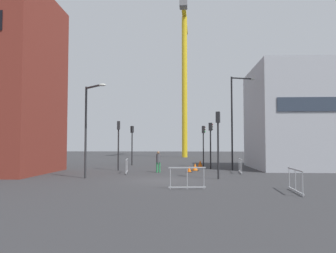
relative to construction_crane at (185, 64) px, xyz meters
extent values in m
plane|color=#333335|center=(-1.36, -35.90, -15.89)|extent=(160.00, 160.00, 0.00)
cube|color=#A8AAB2|center=(11.97, -25.45, -11.34)|extent=(11.52, 9.35, 9.10)
cylinder|color=yellow|center=(-0.01, -0.21, -3.96)|extent=(0.90, 0.90, 23.86)
cube|color=yellow|center=(0.07, 2.21, 8.37)|extent=(1.16, 13.85, 0.70)
cube|color=slate|center=(-0.15, -4.63, 8.37)|extent=(1.26, 1.84, 1.10)
cylinder|color=black|center=(3.99, -27.79, -11.93)|extent=(0.14, 0.14, 7.93)
cube|color=black|center=(4.92, -27.52, -8.06)|extent=(1.89, 0.64, 0.10)
ellipsoid|color=silver|center=(5.85, -27.24, -8.08)|extent=(0.44, 0.24, 0.16)
cylinder|color=#2D2D30|center=(-6.44, -34.81, -12.92)|extent=(0.14, 0.14, 5.95)
cube|color=#2D2D30|center=(-5.75, -35.44, -10.04)|extent=(1.45, 1.35, 0.10)
ellipsoid|color=silver|center=(-5.05, -36.08, -10.06)|extent=(0.44, 0.24, 0.16)
cylinder|color=#232326|center=(1.82, -23.21, -14.25)|extent=(0.12, 0.12, 3.29)
cube|color=#232326|center=(1.82, -23.21, -12.25)|extent=(0.31, 0.28, 0.70)
sphere|color=#390605|center=(2.00, -23.24, -12.03)|extent=(0.11, 0.11, 0.11)
sphere|color=#3C2905|center=(2.00, -23.24, -12.25)|extent=(0.11, 0.11, 0.11)
sphere|color=green|center=(2.00, -23.24, -12.47)|extent=(0.11, 0.11, 0.11)
cylinder|color=#232326|center=(-5.57, -28.41, -14.18)|extent=(0.12, 0.12, 3.43)
cube|color=#232326|center=(-5.57, -28.41, -12.12)|extent=(0.27, 0.31, 0.70)
sphere|color=red|center=(-5.59, -28.24, -11.90)|extent=(0.11, 0.11, 0.11)
sphere|color=#3C2905|center=(-5.59, -28.24, -12.12)|extent=(0.11, 0.11, 0.11)
sphere|color=#07330F|center=(-5.59, -28.24, -12.34)|extent=(0.11, 0.11, 0.11)
cylinder|color=black|center=(2.27, -26.46, -14.20)|extent=(0.12, 0.12, 3.39)
cube|color=black|center=(2.27, -26.46, -12.15)|extent=(0.31, 0.28, 0.70)
sphere|color=red|center=(2.45, -26.44, -11.93)|extent=(0.11, 0.11, 0.11)
sphere|color=#3C2905|center=(2.45, -26.44, -12.15)|extent=(0.11, 0.11, 0.11)
sphere|color=#07330F|center=(2.45, -26.44, -12.37)|extent=(0.11, 0.11, 0.11)
cylinder|color=#232326|center=(2.10, -34.91, -14.11)|extent=(0.12, 0.12, 3.56)
cube|color=#232326|center=(2.10, -34.91, -11.98)|extent=(0.31, 0.34, 0.70)
sphere|color=#390605|center=(2.15, -34.75, -11.76)|extent=(0.11, 0.11, 0.11)
sphere|color=#F2A514|center=(2.15, -34.75, -11.98)|extent=(0.11, 0.11, 0.11)
sphere|color=#07330F|center=(2.15, -34.75, -12.20)|extent=(0.11, 0.11, 0.11)
cylinder|color=#232326|center=(-5.50, -21.56, -14.20)|extent=(0.12, 0.12, 3.39)
cube|color=#232326|center=(-5.50, -21.56, -12.15)|extent=(0.37, 0.37, 0.70)
sphere|color=red|center=(-5.63, -21.44, -11.93)|extent=(0.11, 0.11, 0.11)
sphere|color=#3C2905|center=(-5.63, -21.44, -12.15)|extent=(0.11, 0.11, 0.11)
sphere|color=#07330F|center=(-5.63, -21.44, -12.37)|extent=(0.11, 0.11, 0.11)
cylinder|color=#2D844C|center=(-1.97, -30.19, -15.50)|extent=(0.14, 0.14, 0.78)
cylinder|color=#2D844C|center=(-2.16, -30.25, -15.50)|extent=(0.14, 0.14, 0.78)
cylinder|color=#4C4C51|center=(-2.06, -30.22, -14.78)|extent=(0.34, 0.34, 0.65)
sphere|color=#8C6647|center=(-2.06, -30.22, -14.35)|extent=(0.21, 0.21, 0.21)
cube|color=#9EA0A5|center=(4.19, -30.58, -14.84)|extent=(0.20, 2.18, 0.06)
cube|color=#9EA0A5|center=(4.19, -30.58, -15.79)|extent=(0.20, 2.18, 0.06)
cylinder|color=#9EA0A5|center=(4.12, -31.56, -15.37)|extent=(0.04, 0.04, 1.05)
cylinder|color=#9EA0A5|center=(4.19, -30.58, -15.37)|extent=(0.04, 0.04, 1.05)
cylinder|color=#9EA0A5|center=(4.25, -29.60, -15.37)|extent=(0.04, 0.04, 1.05)
cube|color=#9EA0A5|center=(4.98, -40.73, -14.84)|extent=(0.21, 2.48, 0.06)
cube|color=#9EA0A5|center=(4.98, -40.73, -15.79)|extent=(0.21, 2.48, 0.06)
cylinder|color=#9EA0A5|center=(4.92, -41.85, -15.37)|extent=(0.04, 0.04, 1.05)
cylinder|color=#9EA0A5|center=(4.98, -40.73, -15.37)|extent=(0.04, 0.04, 1.05)
cylinder|color=#9EA0A5|center=(5.05, -39.62, -15.37)|extent=(0.04, 0.04, 1.05)
cube|color=#9EA0A5|center=(0.10, -39.75, -14.84)|extent=(1.82, 0.23, 0.06)
cube|color=#9EA0A5|center=(0.10, -39.75, -15.79)|extent=(1.82, 0.23, 0.06)
cylinder|color=#9EA0A5|center=(-0.72, -39.83, -15.37)|extent=(0.04, 0.04, 1.05)
cylinder|color=#9EA0A5|center=(0.10, -39.75, -15.37)|extent=(0.04, 0.04, 1.05)
cylinder|color=#9EA0A5|center=(0.92, -39.68, -15.37)|extent=(0.04, 0.04, 1.05)
cube|color=#9EA0A5|center=(-4.39, -31.09, -14.84)|extent=(0.34, 2.38, 0.06)
cube|color=#9EA0A5|center=(-4.39, -31.09, -15.79)|extent=(0.34, 2.38, 0.06)
cylinder|color=#9EA0A5|center=(-4.26, -32.15, -15.37)|extent=(0.04, 0.04, 1.05)
cylinder|color=#9EA0A5|center=(-4.39, -31.09, -15.37)|extent=(0.04, 0.04, 1.05)
cylinder|color=#9EA0A5|center=(-4.51, -30.02, -15.37)|extent=(0.04, 0.04, 1.05)
cube|color=black|center=(0.33, -29.89, -15.88)|extent=(0.48, 0.48, 0.03)
cone|color=#E55B0F|center=(0.33, -29.89, -15.65)|extent=(0.37, 0.37, 0.49)
cube|color=black|center=(0.84, -28.38, -15.88)|extent=(0.62, 0.62, 0.03)
cone|color=orange|center=(0.84, -28.38, -15.58)|extent=(0.48, 0.48, 0.63)
cube|color=black|center=(1.43, -24.78, -15.88)|extent=(0.69, 0.69, 0.03)
cone|color=#E55B0F|center=(1.43, -24.78, -15.54)|extent=(0.53, 0.53, 0.70)
camera|label=1|loc=(-0.01, -56.19, -13.69)|focal=35.72mm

